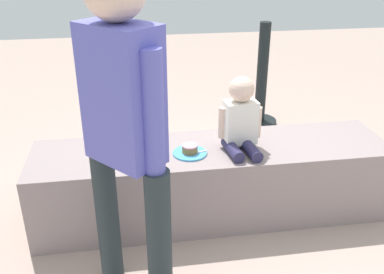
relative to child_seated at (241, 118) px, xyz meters
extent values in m
plane|color=tan|center=(-0.17, 0.04, -0.73)|extent=(12.00, 12.00, 0.00)
cube|color=gray|center=(-0.17, 0.04, -0.47)|extent=(2.38, 0.58, 0.52)
cylinder|color=#29274C|center=(-0.07, -0.08, -0.18)|extent=(0.10, 0.25, 0.08)
cylinder|color=#29274C|center=(0.05, -0.10, -0.18)|extent=(0.10, 0.25, 0.08)
cube|color=white|center=(0.00, 0.02, -0.03)|extent=(0.22, 0.15, 0.28)
sphere|color=beige|center=(0.00, 0.02, 0.19)|extent=(0.16, 0.16, 0.16)
cylinder|color=beige|center=(-0.11, 0.03, -0.04)|extent=(0.05, 0.05, 0.21)
cylinder|color=beige|center=(0.12, 0.01, -0.04)|extent=(0.05, 0.05, 0.21)
cylinder|color=#242E32|center=(-0.60, -0.77, -0.32)|extent=(0.12, 0.12, 0.83)
cylinder|color=#242E32|center=(-0.86, -0.48, -0.32)|extent=(0.12, 0.12, 0.83)
cube|color=#5B5CC1|center=(-0.73, -0.63, 0.42)|extent=(0.39, 0.41, 0.64)
cylinder|color=#5B5CC1|center=(-0.60, -0.77, 0.36)|extent=(0.10, 0.10, 0.60)
cylinder|color=#5B5CC1|center=(-0.85, -0.49, 0.36)|extent=(0.10, 0.10, 0.60)
cylinder|color=#4CA5D8|center=(-0.33, -0.03, -0.21)|extent=(0.22, 0.22, 0.01)
cylinder|color=olive|center=(-0.33, -0.03, -0.18)|extent=(0.10, 0.10, 0.04)
cylinder|color=pink|center=(-0.33, -0.03, -0.15)|extent=(0.10, 0.10, 0.01)
cube|color=silver|center=(-0.27, -0.04, -0.20)|extent=(0.11, 0.04, 0.00)
cube|color=#4C99E0|center=(0.25, 0.52, -0.57)|extent=(0.21, 0.08, 0.32)
torus|color=white|center=(0.21, 0.52, -0.41)|extent=(0.08, 0.01, 0.08)
torus|color=white|center=(0.30, 0.52, -0.41)|extent=(0.08, 0.01, 0.08)
cylinder|color=black|center=(0.63, 1.53, -0.71)|extent=(0.36, 0.36, 0.04)
cylinder|color=black|center=(0.63, 1.53, -0.19)|extent=(0.11, 0.11, 1.01)
cylinder|color=silver|center=(-0.47, 1.22, -0.64)|extent=(0.07, 0.07, 0.18)
cone|color=silver|center=(-0.47, 1.22, -0.54)|extent=(0.07, 0.07, 0.03)
cylinder|color=white|center=(-0.47, 1.22, -0.51)|extent=(0.03, 0.03, 0.02)
cylinder|color=red|center=(-0.83, 0.92, -0.68)|extent=(0.09, 0.09, 0.10)
cube|color=white|center=(0.80, 0.88, -0.67)|extent=(0.34, 0.35, 0.13)
cube|color=black|center=(-1.21, 0.48, -0.61)|extent=(0.31, 0.11, 0.25)
torus|color=black|center=(-1.21, 0.48, -0.48)|extent=(0.23, 0.01, 0.23)
camera|label=1|loc=(-0.70, -2.47, 1.07)|focal=40.43mm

